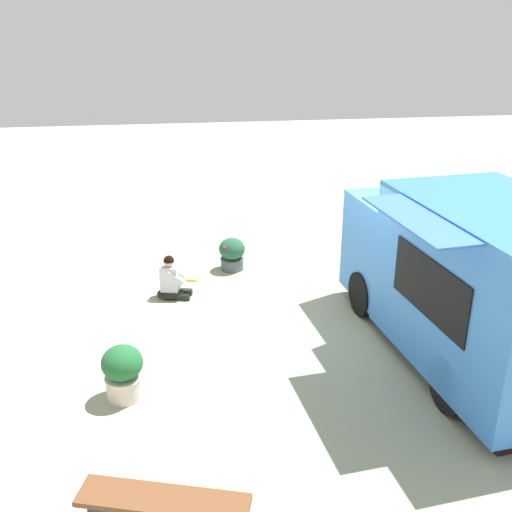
% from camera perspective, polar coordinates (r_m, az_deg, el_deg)
% --- Properties ---
extents(ground_plane, '(40.00, 40.00, 0.00)m').
position_cam_1_polar(ground_plane, '(10.58, 11.64, -5.87)').
color(ground_plane, '#A6AF89').
extents(food_truck, '(5.01, 2.89, 2.57)m').
position_cam_1_polar(food_truck, '(9.31, 19.63, -2.45)').
color(food_truck, '#387AD2').
rests_on(food_truck, ground_plane).
extents(person_customer, '(0.57, 0.81, 0.82)m').
position_cam_1_polar(person_customer, '(11.11, -8.06, -2.45)').
color(person_customer, black).
rests_on(person_customer, ground_plane).
extents(planter_flowering_near, '(0.56, 0.56, 0.79)m').
position_cam_1_polar(planter_flowering_near, '(8.40, -12.62, -10.74)').
color(planter_flowering_near, beige).
rests_on(planter_flowering_near, ground_plane).
extents(planter_flowering_far, '(0.53, 0.53, 0.67)m').
position_cam_1_polar(planter_flowering_far, '(12.16, -2.31, 0.25)').
color(planter_flowering_far, '#475756').
rests_on(planter_flowering_far, ground_plane).
extents(plaza_bench, '(0.89, 1.78, 0.46)m').
position_cam_1_polar(plaza_bench, '(6.51, -8.83, -22.60)').
color(plaza_bench, brown).
rests_on(plaza_bench, ground_plane).
extents(trash_bin, '(0.42, 0.42, 0.79)m').
position_cam_1_polar(trash_bin, '(13.32, 17.73, 1.41)').
color(trash_bin, '#5A4A59').
rests_on(trash_bin, ground_plane).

